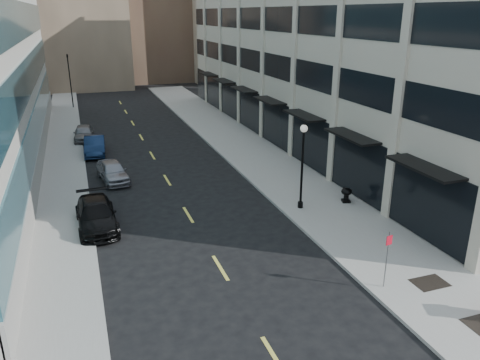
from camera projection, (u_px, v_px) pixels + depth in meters
sidewalk_right at (271, 167)px, 33.33m from camera, size 5.00×80.00×0.15m
sidewalk_left at (63, 191)px, 28.96m from camera, size 3.00×80.00×0.15m
building_right at (344, 31)px, 39.47m from camera, size 15.30×46.50×18.25m
skyline_tan_far at (6, 9)px, 74.43m from camera, size 12.00×14.00×22.00m
skyline_stone at (220, 16)px, 74.10m from camera, size 10.00×14.00×20.00m
grate_far at (430, 283)px, 18.95m from camera, size 1.40×1.00×0.01m
road_centerline at (177, 196)px, 28.34m from camera, size 0.15×68.20×0.01m
traffic_signal at (67, 58)px, 52.22m from camera, size 0.66×0.66×6.98m
car_black_pickup at (96, 215)px, 23.95m from camera, size 2.09×4.84×1.39m
car_silver_sedan at (113, 171)px, 30.62m from camera, size 2.12×4.16×1.36m
car_blue_sedan at (95, 145)px, 36.42m from camera, size 1.79×4.40×1.42m
car_grey_sedan at (84, 133)px, 40.24m from camera, size 1.87×4.12×1.37m
lamppost at (302, 159)px, 25.32m from camera, size 0.40×0.40×4.85m
sign_post at (388, 252)px, 18.16m from camera, size 0.28×0.08×2.42m
urn_planter at (346, 193)px, 26.87m from camera, size 0.62×0.62×0.85m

